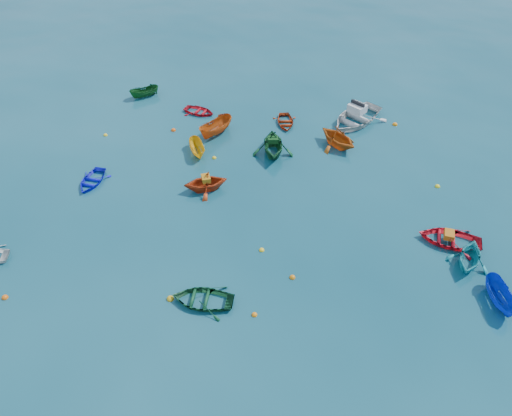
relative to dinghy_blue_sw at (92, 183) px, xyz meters
The scene contains 28 objects.
ground 11.00m from the dinghy_blue_sw, 11.38° to the right, with size 160.00×160.00×0.00m, color #0A3E4E.
dinghy_blue_sw is the anchor object (origin of this frame).
dinghy_orange_w 7.56m from the dinghy_blue_sw, 24.68° to the left, with size 2.38×2.76×1.45m, color #BD3711.
sampan_yellow_mid 7.42m from the dinghy_blue_sw, 56.55° to the left, with size 0.94×2.51×0.97m, color yellow.
dinghy_green_e 12.61m from the dinghy_blue_sw, 20.27° to the right, with size 2.27×3.17×0.66m, color #104725.
dinghy_cyan_se 23.44m from the dinghy_blue_sw, 12.45° to the left, with size 2.32×2.70×1.42m, color teal.
dinghy_red_nw 10.79m from the dinghy_blue_sw, 84.57° to the left, with size 1.80×2.51×0.52m, color red.
sampan_orange_n 9.70m from the dinghy_blue_sw, 66.57° to the left, with size 1.21×3.21×1.24m, color #C45112.
dinghy_green_n 12.38m from the dinghy_blue_sw, 45.70° to the left, with size 2.89×3.36×1.77m, color #114A22.
dinghy_red_ne 22.47m from the dinghy_blue_sw, 16.17° to the left, with size 2.48×3.46×0.72m, color red.
sampan_blue_far 25.04m from the dinghy_blue_sw, ahead, with size 1.03×2.73×1.06m, color #0F36C6.
dinghy_red_far 14.84m from the dinghy_blue_sw, 59.14° to the left, with size 1.82×2.55×0.53m, color #A22E0D.
dinghy_orange_far 17.10m from the dinghy_blue_sw, 44.57° to the left, with size 2.69×3.13×1.64m, color #C35612.
sampan_green_far 11.48m from the dinghy_blue_sw, 112.23° to the left, with size 0.93×2.46×0.95m, color #13521D.
motorboat_white 19.82m from the dinghy_blue_sw, 52.29° to the left, with size 3.56×4.98×1.63m, color silver.
tarp_orange_a 7.66m from the dinghy_blue_sw, 24.81° to the left, with size 0.69×0.52×0.34m, color #C07413.
tarp_green_b 12.45m from the dinghy_blue_sw, 46.15° to the left, with size 0.71×0.54×0.35m, color #104015.
tarp_orange_b 22.38m from the dinghy_blue_sw, 16.18° to the left, with size 0.71×0.54×0.34m, color #C36A14.
buoy_or_a 9.72m from the dinghy_blue_sw, 72.57° to the right, with size 0.34×0.34×0.34m, color #EB5F0C.
buoy_ye_a 11.48m from the dinghy_blue_sw, 26.22° to the right, with size 0.38×0.38×0.38m, color gold.
buoy_or_b 15.00m from the dinghy_blue_sw, 14.53° to the right, with size 0.29×0.29×0.29m, color orange.
buoy_ye_b 5.60m from the dinghy_blue_sw, 124.17° to the left, with size 0.30×0.30×0.30m, color yellow.
buoy_or_c 7.73m from the dinghy_blue_sw, 84.08° to the left, with size 0.37×0.37×0.37m, color #E7500C.
buoy_ye_c 12.65m from the dinghy_blue_sw, ahead, with size 0.31×0.31×0.31m, color yellow.
buoy_or_d 15.07m from the dinghy_blue_sw, ahead, with size 0.32×0.32×0.32m, color orange.
buoy_ye_d 8.29m from the dinghy_blue_sw, 49.29° to the left, with size 0.30×0.30×0.30m, color yellow.
buoy_or_e 22.46m from the dinghy_blue_sw, 48.44° to the left, with size 0.39×0.39×0.39m, color orange.
buoy_ye_e 22.53m from the dinghy_blue_sw, 29.06° to the left, with size 0.33×0.33×0.33m, color yellow.
Camera 1 is at (11.35, -14.53, 20.40)m, focal length 35.00 mm.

